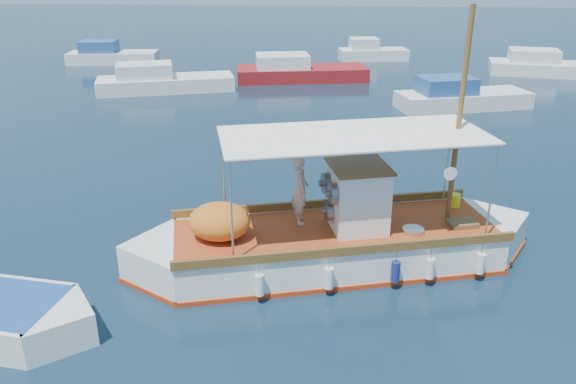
{
  "coord_description": "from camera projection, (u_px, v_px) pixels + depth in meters",
  "views": [
    {
      "loc": [
        0.05,
        -13.19,
        7.11
      ],
      "look_at": [
        -1.15,
        0.0,
        1.56
      ],
      "focal_mm": 35.0,
      "sensor_mm": 36.0,
      "label": 1
    }
  ],
  "objects": [
    {
      "name": "ground",
      "position": [
        331.0,
        248.0,
        14.87
      ],
      "size": [
        160.0,
        160.0,
        0.0
      ],
      "primitive_type": "plane",
      "color": "black",
      "rests_on": "ground"
    },
    {
      "name": "fishing_caique",
      "position": [
        333.0,
        242.0,
        13.94
      ],
      "size": [
        10.1,
        4.76,
        6.39
      ],
      "rotation": [
        0.0,
        0.0,
        0.27
      ],
      "color": "white",
      "rests_on": "ground"
    },
    {
      "name": "bg_boat_nw",
      "position": [
        162.0,
        82.0,
        32.11
      ],
      "size": [
        8.0,
        4.63,
        1.8
      ],
      "rotation": [
        0.0,
        0.0,
        0.31
      ],
      "color": "silver",
      "rests_on": "ground"
    },
    {
      "name": "bg_boat_n",
      "position": [
        298.0,
        72.0,
        35.0
      ],
      "size": [
        8.42,
        4.26,
        1.8
      ],
      "rotation": [
        0.0,
        0.0,
        0.19
      ],
      "color": "maroon",
      "rests_on": "ground"
    },
    {
      "name": "bg_boat_ne",
      "position": [
        459.0,
        98.0,
        28.49
      ],
      "size": [
        7.05,
        4.07,
        1.8
      ],
      "rotation": [
        0.0,
        0.0,
        0.3
      ],
      "color": "silver",
      "rests_on": "ground"
    },
    {
      "name": "bg_boat_e",
      "position": [
        547.0,
        67.0,
        36.53
      ],
      "size": [
        7.9,
        3.83,
        1.8
      ],
      "rotation": [
        0.0,
        0.0,
        -0.17
      ],
      "color": "silver",
      "rests_on": "ground"
    },
    {
      "name": "bg_boat_far_w",
      "position": [
        110.0,
        56.0,
        40.62
      ],
      "size": [
        6.54,
        3.23,
        1.8
      ],
      "rotation": [
        0.0,
        0.0,
        0.15
      ],
      "color": "silver",
      "rests_on": "ground"
    },
    {
      "name": "bg_boat_far_n",
      "position": [
        371.0,
        53.0,
        41.87
      ],
      "size": [
        5.25,
        2.8,
        1.8
      ],
      "rotation": [
        0.0,
        0.0,
        0.17
      ],
      "color": "silver",
      "rests_on": "ground"
    }
  ]
}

